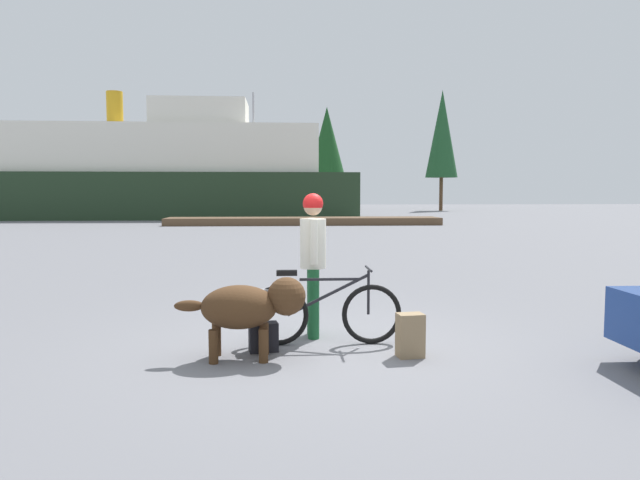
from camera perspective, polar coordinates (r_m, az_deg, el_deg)
ground_plane at (r=6.92m, az=0.46°, el=-10.32°), size 160.00×160.00×0.00m
bicycle at (r=6.93m, az=0.39°, el=-7.02°), size 1.81×0.44×0.91m
person_cyclist at (r=7.22m, az=-0.68°, el=-0.99°), size 0.32×0.53×1.77m
dog at (r=6.36m, az=-6.85°, el=-6.39°), size 1.40×0.55×0.88m
backpack at (r=6.53m, az=8.74°, el=-9.12°), size 0.30×0.23×0.48m
handbag_pannier at (r=6.72m, az=-5.50°, el=-9.35°), size 0.35×0.23×0.33m
dock_pier at (r=32.60m, az=-1.60°, el=1.85°), size 15.05×2.37×0.40m
ferry_boat at (r=42.64m, az=-14.80°, el=6.19°), size 26.66×7.79×8.69m
sailboat_moored at (r=38.95m, az=-6.39°, el=2.73°), size 6.41×1.80×8.26m
pine_tree_far_left at (r=58.75m, az=-19.11°, el=8.55°), size 3.03×3.03×9.31m
pine_tree_center at (r=59.18m, az=0.67°, el=8.99°), size 4.20×4.20×10.25m
pine_tree_far_right at (r=58.93m, az=11.75°, el=10.02°), size 3.10×3.10×11.64m
pine_tree_mid_back at (r=64.49m, az=-13.98°, el=7.97°), size 4.08×4.08×8.71m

